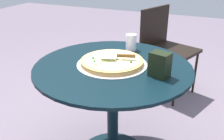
% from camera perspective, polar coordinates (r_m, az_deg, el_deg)
% --- Properties ---
extents(patio_table, '(0.93, 0.93, 0.70)m').
position_cam_1_polar(patio_table, '(1.57, 0.17, -4.94)').
color(patio_table, black).
rests_on(patio_table, ground).
extents(pizza_on_tray, '(0.42, 0.42, 0.05)m').
position_cam_1_polar(pizza_on_tray, '(1.49, -0.01, 1.87)').
color(pizza_on_tray, silver).
rests_on(pizza_on_tray, patio_table).
extents(pizza_server, '(0.22, 0.11, 0.02)m').
position_cam_1_polar(pizza_server, '(1.48, 1.31, 3.23)').
color(pizza_server, silver).
rests_on(pizza_server, pizza_on_tray).
extents(drinking_cup, '(0.07, 0.07, 0.11)m').
position_cam_1_polar(drinking_cup, '(1.72, 4.34, 6.27)').
color(drinking_cup, white).
rests_on(drinking_cup, patio_table).
extents(napkin_dispenser, '(0.12, 0.10, 0.13)m').
position_cam_1_polar(napkin_dispenser, '(1.35, 10.78, 1.21)').
color(napkin_dispenser, black).
rests_on(napkin_dispenser, patio_table).
extents(patio_chair_far, '(0.57, 0.57, 0.85)m').
position_cam_1_polar(patio_chair_far, '(2.53, 11.82, 5.82)').
color(patio_chair_far, black).
rests_on(patio_chair_far, ground).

